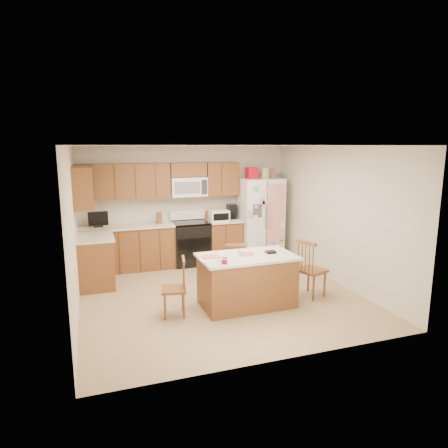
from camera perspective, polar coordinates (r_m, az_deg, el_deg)
name	(u,v)px	position (r m, az deg, el deg)	size (l,w,h in m)	color
ground	(219,295)	(6.91, -0.75, -10.04)	(4.50, 4.50, 0.00)	olive
room_shell	(219,211)	(6.53, -0.78, 1.83)	(4.60, 4.60, 2.52)	beige
cabinetry	(144,226)	(8.14, -11.32, -0.30)	(3.36, 1.56, 2.15)	brown
stove	(190,242)	(8.55, -4.81, -2.60)	(0.76, 0.65, 1.13)	black
refrigerator	(259,218)	(8.91, 5.09, 0.88)	(0.90, 0.79, 2.04)	white
island	(247,280)	(6.35, 3.26, -8.02)	(1.53, 0.89, 0.91)	brown
windsor_chair_left	(175,289)	(6.03, -6.98, -9.16)	(0.42, 0.44, 0.88)	brown
windsor_chair_back	(235,269)	(6.90, 1.65, -6.38)	(0.47, 0.45, 0.89)	brown
windsor_chair_right	(310,270)	(6.84, 12.25, -6.46)	(0.52, 0.54, 0.97)	brown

